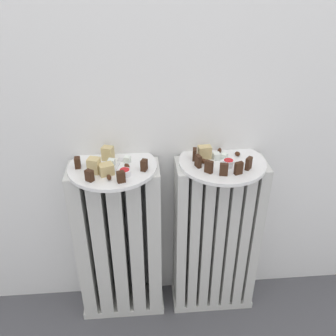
{
  "coord_description": "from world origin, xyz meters",
  "views": [
    {
      "loc": [
        -0.09,
        -0.79,
        1.29
      ],
      "look_at": [
        0.0,
        0.28,
        0.67
      ],
      "focal_mm": 38.4,
      "sensor_mm": 36.0,
      "label": 1
    }
  ],
  "objects_px": {
    "radiator_left": "(120,245)",
    "jam_bowl_left": "(125,172)",
    "radiator_right": "(215,239)",
    "plate_left": "(113,167)",
    "plate_right": "(222,162)",
    "jam_bowl_right": "(228,163)",
    "fork": "(119,164)"
  },
  "relations": [
    {
      "from": "radiator_left",
      "to": "jam_bowl_left",
      "type": "relative_size",
      "value": 17.67
    },
    {
      "from": "fork",
      "to": "radiator_right",
      "type": "bearing_deg",
      "value": -1.05
    },
    {
      "from": "jam_bowl_right",
      "to": "plate_right",
      "type": "bearing_deg",
      "value": 106.11
    },
    {
      "from": "plate_left",
      "to": "jam_bowl_right",
      "type": "distance_m",
      "value": 0.39
    },
    {
      "from": "radiator_left",
      "to": "jam_bowl_right",
      "type": "relative_size",
      "value": 18.13
    },
    {
      "from": "radiator_right",
      "to": "fork",
      "type": "xyz_separation_m",
      "value": [
        -0.36,
        0.01,
        0.36
      ]
    },
    {
      "from": "plate_left",
      "to": "plate_right",
      "type": "height_order",
      "value": "same"
    },
    {
      "from": "fork",
      "to": "plate_left",
      "type": "bearing_deg",
      "value": -161.92
    },
    {
      "from": "plate_right",
      "to": "jam_bowl_right",
      "type": "bearing_deg",
      "value": -73.89
    },
    {
      "from": "plate_left",
      "to": "plate_right",
      "type": "xyz_separation_m",
      "value": [
        0.38,
        0.0,
        0.0
      ]
    },
    {
      "from": "radiator_left",
      "to": "jam_bowl_left",
      "type": "xyz_separation_m",
      "value": [
        0.04,
        -0.07,
        0.37
      ]
    },
    {
      "from": "plate_left",
      "to": "jam_bowl_left",
      "type": "distance_m",
      "value": 0.08
    },
    {
      "from": "jam_bowl_right",
      "to": "jam_bowl_left",
      "type": "bearing_deg",
      "value": -175.21
    },
    {
      "from": "radiator_right",
      "to": "plate_left",
      "type": "xyz_separation_m",
      "value": [
        -0.38,
        0.0,
        0.35
      ]
    },
    {
      "from": "plate_left",
      "to": "fork",
      "type": "bearing_deg",
      "value": 18.08
    },
    {
      "from": "plate_right",
      "to": "jam_bowl_left",
      "type": "bearing_deg",
      "value": -168.54
    },
    {
      "from": "radiator_left",
      "to": "fork",
      "type": "relative_size",
      "value": 6.93
    },
    {
      "from": "plate_right",
      "to": "jam_bowl_left",
      "type": "distance_m",
      "value": 0.34
    },
    {
      "from": "plate_left",
      "to": "jam_bowl_right",
      "type": "height_order",
      "value": "jam_bowl_right"
    },
    {
      "from": "fork",
      "to": "jam_bowl_right",
      "type": "bearing_deg",
      "value": -7.01
    },
    {
      "from": "radiator_right",
      "to": "plate_left",
      "type": "distance_m",
      "value": 0.51
    },
    {
      "from": "radiator_left",
      "to": "jam_bowl_left",
      "type": "height_order",
      "value": "jam_bowl_left"
    },
    {
      "from": "radiator_left",
      "to": "fork",
      "type": "height_order",
      "value": "fork"
    },
    {
      "from": "radiator_left",
      "to": "radiator_right",
      "type": "distance_m",
      "value": 0.38
    },
    {
      "from": "radiator_right",
      "to": "jam_bowl_left",
      "type": "relative_size",
      "value": 17.67
    },
    {
      "from": "plate_left",
      "to": "plate_right",
      "type": "bearing_deg",
      "value": 0.0
    },
    {
      "from": "radiator_right",
      "to": "jam_bowl_left",
      "type": "xyz_separation_m",
      "value": [
        -0.33,
        -0.07,
        0.37
      ]
    },
    {
      "from": "jam_bowl_left",
      "to": "plate_left",
      "type": "bearing_deg",
      "value": 122.49
    },
    {
      "from": "plate_right",
      "to": "jam_bowl_right",
      "type": "height_order",
      "value": "jam_bowl_right"
    },
    {
      "from": "plate_left",
      "to": "jam_bowl_right",
      "type": "relative_size",
      "value": 8.08
    },
    {
      "from": "plate_right",
      "to": "jam_bowl_left",
      "type": "relative_size",
      "value": 7.88
    },
    {
      "from": "jam_bowl_right",
      "to": "fork",
      "type": "relative_size",
      "value": 0.38
    }
  ]
}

